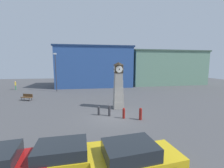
# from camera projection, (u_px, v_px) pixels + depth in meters

# --- Properties ---
(ground_plane) EXTENTS (83.37, 83.37, 0.00)m
(ground_plane) POSITION_uv_depth(u_px,v_px,m) (112.00, 117.00, 14.32)
(ground_plane) COLOR #4C4C4F
(clock_tower) EXTENTS (1.18, 1.21, 5.23)m
(clock_tower) POSITION_uv_depth(u_px,v_px,m) (118.00, 87.00, 16.93)
(clock_tower) COLOR #9B968B
(clock_tower) RESTS_ON ground_plane
(bollard_near_tower) EXTENTS (0.23, 0.23, 0.89)m
(bollard_near_tower) POSITION_uv_depth(u_px,v_px,m) (99.00, 111.00, 14.76)
(bollard_near_tower) COLOR #333338
(bollard_near_tower) RESTS_ON ground_plane
(bollard_mid_row) EXTENTS (0.23, 0.23, 1.08)m
(bollard_mid_row) POSITION_uv_depth(u_px,v_px,m) (109.00, 110.00, 14.52)
(bollard_mid_row) COLOR #333338
(bollard_mid_row) RESTS_ON ground_plane
(bollard_far_row) EXTENTS (0.24, 0.24, 1.00)m
(bollard_far_row) POSITION_uv_depth(u_px,v_px,m) (124.00, 113.00, 13.88)
(bollard_far_row) COLOR maroon
(bollard_far_row) RESTS_ON ground_plane
(bollard_end_row) EXTENTS (0.27, 0.27, 1.11)m
(bollard_end_row) POSITION_uv_depth(u_px,v_px,m) (141.00, 114.00, 13.51)
(bollard_end_row) COLOR maroon
(bollard_end_row) RESTS_ON ground_plane
(car_near_tower) EXTENTS (4.25, 2.03, 1.41)m
(car_near_tower) POSITION_uv_depth(u_px,v_px,m) (67.00, 157.00, 6.94)
(car_near_tower) COLOR gold
(car_near_tower) RESTS_ON ground_plane
(car_by_building) EXTENTS (4.41, 2.35, 1.50)m
(car_by_building) POSITION_uv_depth(u_px,v_px,m) (134.00, 158.00, 6.81)
(car_by_building) COLOR gold
(car_by_building) RESTS_ON ground_plane
(bench) EXTENTS (1.68, 1.12, 0.90)m
(bench) POSITION_uv_depth(u_px,v_px,m) (27.00, 97.00, 20.75)
(bench) COLOR brown
(bench) RESTS_ON ground_plane
(pedestrian_near_bench) EXTENTS (0.37, 0.46, 1.73)m
(pedestrian_near_bench) POSITION_uv_depth(u_px,v_px,m) (15.00, 85.00, 29.40)
(pedestrian_near_bench) COLOR #338C4C
(pedestrian_near_bench) RESTS_ON ground_plane
(street_lamp_far_side) EXTENTS (0.50, 0.24, 6.99)m
(street_lamp_far_side) POSITION_uv_depth(u_px,v_px,m) (56.00, 70.00, 27.29)
(street_lamp_far_side) COLOR #333338
(street_lamp_far_side) RESTS_ON ground_plane
(warehouse_blue_far) EXTENTS (16.68, 8.92, 8.86)m
(warehouse_blue_far) POSITION_uv_depth(u_px,v_px,m) (94.00, 67.00, 34.58)
(warehouse_blue_far) COLOR #2D5193
(warehouse_blue_far) RESTS_ON ground_plane
(storefront_low_left) EXTENTS (19.29, 12.52, 8.24)m
(storefront_low_left) POSITION_uv_depth(u_px,v_px,m) (161.00, 68.00, 39.76)
(storefront_low_left) COLOR gray
(storefront_low_left) RESTS_ON ground_plane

